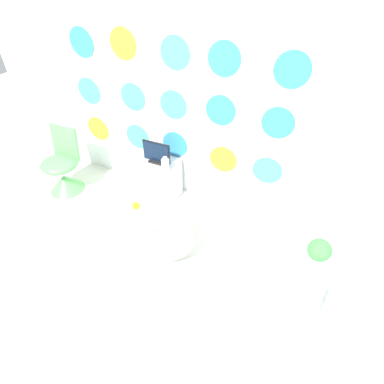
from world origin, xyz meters
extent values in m
plane|color=silver|center=(0.00, 0.00, 0.00)|extent=(12.00, 12.00, 0.00)
cube|color=white|center=(0.00, 1.63, 1.30)|extent=(4.99, 0.04, 2.60)
cylinder|color=gold|center=(-1.13, 1.60, 0.61)|extent=(0.32, 0.01, 0.32)
cylinder|color=#4CBFB2|center=(-0.53, 1.60, 0.63)|extent=(0.32, 0.01, 0.32)
cylinder|color=#3899E5|center=(-0.01, 1.60, 0.65)|extent=(0.32, 0.01, 0.32)
cylinder|color=gold|center=(0.59, 1.60, 0.60)|extent=(0.32, 0.01, 0.32)
cylinder|color=#4CBFB2|center=(1.09, 1.60, 0.60)|extent=(0.32, 0.01, 0.32)
cylinder|color=#4CBFB2|center=(-1.14, 1.60, 1.11)|extent=(0.32, 0.01, 0.32)
cylinder|color=#4CBFB2|center=(-0.52, 1.60, 1.13)|extent=(0.32, 0.01, 0.32)
cylinder|color=#4CBFB2|center=(-0.01, 1.60, 1.13)|extent=(0.32, 0.01, 0.32)
cylinder|color=#3899E5|center=(0.52, 1.60, 1.17)|extent=(0.32, 0.01, 0.32)
cylinder|color=#3899E5|center=(1.10, 1.60, 1.15)|extent=(0.32, 0.01, 0.32)
cylinder|color=#3899E5|center=(-1.10, 1.60, 1.64)|extent=(0.32, 0.01, 0.32)
cylinder|color=gold|center=(-0.56, 1.60, 1.68)|extent=(0.32, 0.01, 0.32)
cylinder|color=#4CBFB2|center=(0.03, 1.60, 1.66)|extent=(0.32, 0.01, 0.32)
cylinder|color=#3899E5|center=(0.52, 1.60, 1.66)|extent=(0.32, 0.01, 0.32)
cylinder|color=#3899E5|center=(1.13, 1.60, 1.64)|extent=(0.32, 0.01, 0.32)
ellipsoid|color=white|center=(0.19, 0.60, 0.25)|extent=(0.96, 0.59, 0.50)
cylinder|color=#B2DBEA|center=(0.19, 0.60, 0.48)|extent=(0.48, 0.48, 0.01)
sphere|color=yellow|center=(0.08, 0.60, 0.54)|extent=(0.07, 0.07, 0.07)
sphere|color=yellow|center=(0.08, 0.59, 0.57)|extent=(0.05, 0.05, 0.05)
cone|color=orange|center=(0.08, 0.57, 0.57)|extent=(0.02, 0.02, 0.02)
cone|color=#66C166|center=(-1.29, 0.99, 0.11)|extent=(0.43, 0.43, 0.22)
ellipsoid|color=#66C166|center=(-1.29, 0.99, 0.40)|extent=(0.45, 0.45, 0.16)
cube|color=#66C166|center=(-1.29, 1.16, 0.60)|extent=(0.38, 0.09, 0.42)
cube|color=silver|center=(-0.15, 1.39, 0.25)|extent=(0.47, 0.36, 0.50)
cube|color=white|center=(-0.15, 1.22, 0.34)|extent=(0.40, 0.01, 0.14)
cube|color=black|center=(-0.15, 1.39, 0.51)|extent=(0.18, 0.12, 0.02)
cube|color=black|center=(-0.15, 1.40, 0.63)|extent=(0.34, 0.01, 0.25)
cube|color=#0F1E38|center=(-0.15, 1.39, 0.63)|extent=(0.32, 0.01, 0.23)
cylinder|color=white|center=(0.03, 1.28, 0.57)|extent=(0.09, 0.09, 0.14)
cylinder|color=white|center=(0.03, 1.28, 0.66)|extent=(0.05, 0.05, 0.03)
cube|color=#99E0D8|center=(1.71, 0.65, 0.48)|extent=(0.39, 0.38, 0.02)
cylinder|color=#99E0D8|center=(1.54, 0.49, 0.24)|extent=(0.03, 0.03, 0.47)
cylinder|color=#99E0D8|center=(1.88, 0.49, 0.24)|extent=(0.03, 0.03, 0.47)
cylinder|color=#99E0D8|center=(1.54, 0.82, 0.24)|extent=(0.03, 0.03, 0.47)
cylinder|color=#99E0D8|center=(1.88, 0.82, 0.24)|extent=(0.03, 0.03, 0.47)
cylinder|color=white|center=(1.71, 0.65, 0.53)|extent=(0.12, 0.12, 0.08)
sphere|color=#4C9E4C|center=(1.71, 0.65, 0.65)|extent=(0.18, 0.18, 0.18)
camera|label=1|loc=(1.43, -1.10, 2.44)|focal=28.00mm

